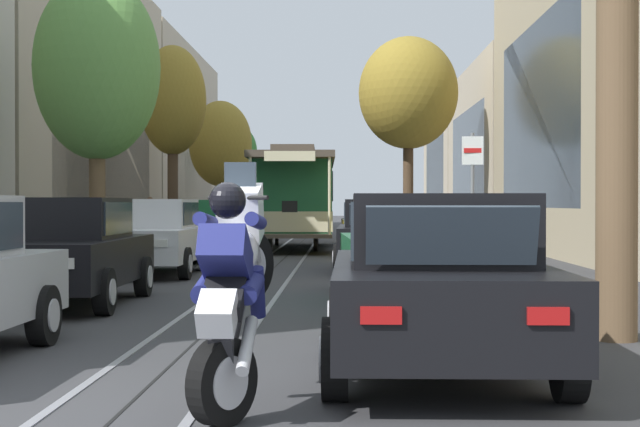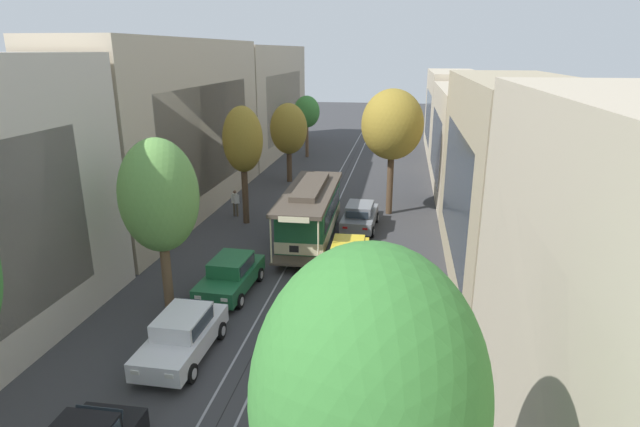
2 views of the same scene
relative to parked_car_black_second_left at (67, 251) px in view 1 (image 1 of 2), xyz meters
The scene contains 21 objects.
ground_plane 18.33m from the parked_car_black_second_left, 82.23° to the left, with size 160.00×160.00×0.00m, color #38383A.
trolley_track_rails 22.63m from the parked_car_black_second_left, 83.71° to the left, with size 1.14×71.39×0.01m.
building_facade_left 24.26m from the parked_car_black_second_left, 108.31° to the left, with size 5.80×63.09×10.86m.
building_facade_right 24.47m from the parked_car_black_second_left, 59.82° to the left, with size 5.18×63.09×9.47m.
parked_car_black_second_left is the anchor object (origin of this frame).
parked_car_white_mid_left 6.04m from the parked_car_black_second_left, 88.81° to the left, with size 2.04×4.38×1.58m.
parked_car_green_fourth_left 11.10m from the parked_car_black_second_left, 89.20° to the left, with size 2.12×4.41×1.58m.
parked_car_black_near_right 7.42m from the parked_car_black_second_left, 48.65° to the right, with size 2.02×4.37×1.58m.
parked_car_green_second_right 5.09m from the parked_car_black_second_left, ahead, with size 2.15×4.42×1.58m.
parked_car_black_mid_right 8.95m from the parked_car_black_second_left, 57.05° to the left, with size 2.05×4.38×1.58m.
parked_car_yellow_fourth_right 14.95m from the parked_car_black_second_left, 70.52° to the left, with size 2.08×4.39×1.58m.
parked_car_grey_fifth_right 20.99m from the parked_car_black_second_left, 76.26° to the left, with size 2.11×4.41×1.58m.
street_tree_kerb_left_second 10.30m from the parked_car_black_second_left, 101.60° to the left, with size 3.06×3.06×7.06m.
street_tree_kerb_left_mid 20.95m from the parked_car_black_second_left, 95.65° to the left, with size 2.40×2.22×7.13m.
street_tree_kerb_left_fourth 31.37m from the parked_car_black_second_left, 93.06° to the left, with size 2.94×2.84×6.27m.
street_tree_kerb_left_far 41.54m from the parked_car_black_second_left, 92.95° to the left, with size 2.54×2.30×6.00m.
street_tree_kerb_right_second 25.13m from the parked_car_black_second_left, 74.45° to the left, with size 3.86×4.20×7.97m.
cable_car_trolley 18.08m from the parked_car_black_second_left, 82.12° to the left, with size 2.73×9.16×3.28m.
motorcycle_with_rider 7.99m from the parked_car_black_second_left, 65.75° to the right, with size 0.50×1.85×1.82m.
pedestrian_on_left_pavement 21.76m from the parked_car_black_second_left, 98.10° to the left, with size 0.55×0.41×1.73m.
street_sign_post 6.75m from the parked_car_black_second_left, 20.46° to the left, with size 0.36×0.07×2.69m.
Camera 1 is at (1.60, -7.01, 1.51)m, focal length 54.68 mm.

